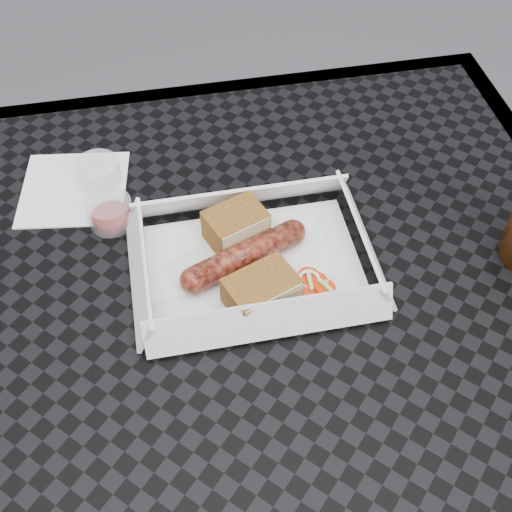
% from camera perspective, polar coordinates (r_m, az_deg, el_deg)
% --- Properties ---
extents(patio_table, '(0.80, 0.80, 0.74)m').
position_cam_1_polar(patio_table, '(0.70, -0.62, -9.73)').
color(patio_table, black).
rests_on(patio_table, ground).
extents(food_tray, '(0.22, 0.15, 0.00)m').
position_cam_1_polar(food_tray, '(0.67, -0.16, -0.86)').
color(food_tray, white).
rests_on(food_tray, patio_table).
extents(bratwurst, '(0.14, 0.07, 0.03)m').
position_cam_1_polar(bratwurst, '(0.66, -1.03, 0.05)').
color(bratwurst, maroon).
rests_on(bratwurst, food_tray).
extents(bread_near, '(0.07, 0.06, 0.04)m').
position_cam_1_polar(bread_near, '(0.68, -1.81, 2.70)').
color(bread_near, brown).
rests_on(bread_near, food_tray).
extents(bread_far, '(0.08, 0.07, 0.03)m').
position_cam_1_polar(bread_far, '(0.63, 0.46, -3.14)').
color(bread_far, brown).
rests_on(bread_far, food_tray).
extents(veg_garnish, '(0.03, 0.03, 0.00)m').
position_cam_1_polar(veg_garnish, '(0.66, 5.38, -2.45)').
color(veg_garnish, red).
rests_on(veg_garnish, food_tray).
extents(napkin, '(0.14, 0.14, 0.00)m').
position_cam_1_polar(napkin, '(0.78, -15.87, 5.78)').
color(napkin, white).
rests_on(napkin, patio_table).
extents(condiment_cup_sauce, '(0.05, 0.05, 0.03)m').
position_cam_1_polar(condiment_cup_sauce, '(0.72, -12.84, 3.80)').
color(condiment_cup_sauce, maroon).
rests_on(condiment_cup_sauce, patio_table).
extents(condiment_cup_empty, '(0.05, 0.05, 0.03)m').
position_cam_1_polar(condiment_cup_empty, '(0.77, -13.79, 7.21)').
color(condiment_cup_empty, silver).
rests_on(condiment_cup_empty, patio_table).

